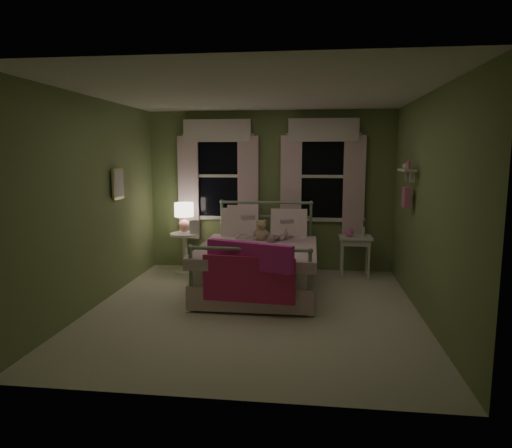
# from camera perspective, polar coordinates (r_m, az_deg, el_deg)

# --- Properties ---
(room_shell) EXTENTS (4.20, 4.20, 4.20)m
(room_shell) POSITION_cam_1_polar(r_m,az_deg,el_deg) (5.44, -0.29, 2.36)
(room_shell) COLOR silver
(room_shell) RESTS_ON ground
(bed) EXTENTS (1.58, 2.04, 1.18)m
(bed) POSITION_cam_1_polar(r_m,az_deg,el_deg) (6.40, 0.32, -5.07)
(bed) COLOR white
(bed) RESTS_ON ground
(pink_throw) EXTENTS (1.10, 0.46, 0.71)m
(pink_throw) POSITION_cam_1_polar(r_m,az_deg,el_deg) (5.37, -0.88, -5.21)
(pink_throw) COLOR #F32FAF
(pink_throw) RESTS_ON bed
(child_left) EXTENTS (0.29, 0.21, 0.72)m
(child_left) POSITION_cam_1_polar(r_m,az_deg,el_deg) (6.75, -1.56, 0.44)
(child_left) COLOR #F7D1DD
(child_left) RESTS_ON bed
(child_right) EXTENTS (0.44, 0.41, 0.73)m
(child_right) POSITION_cam_1_polar(r_m,az_deg,el_deg) (6.69, 3.18, 0.41)
(child_right) COLOR #F7D1DD
(child_right) RESTS_ON bed
(book_left) EXTENTS (0.21, 0.14, 0.26)m
(book_left) POSITION_cam_1_polar(r_m,az_deg,el_deg) (6.51, -1.89, 0.41)
(book_left) COLOR beige
(book_left) RESTS_ON child_left
(book_right) EXTENTS (0.20, 0.12, 0.26)m
(book_right) POSITION_cam_1_polar(r_m,az_deg,el_deg) (6.45, 3.03, -0.05)
(book_right) COLOR beige
(book_right) RESTS_ON child_right
(teddy_bear) EXTENTS (0.24, 0.20, 0.33)m
(teddy_bear) POSITION_cam_1_polar(r_m,az_deg,el_deg) (6.58, 0.65, -0.99)
(teddy_bear) COLOR tan
(teddy_bear) RESTS_ON bed
(nightstand_left) EXTENTS (0.46, 0.46, 0.65)m
(nightstand_left) POSITION_cam_1_polar(r_m,az_deg,el_deg) (7.45, -8.87, -2.88)
(nightstand_left) COLOR white
(nightstand_left) RESTS_ON ground
(table_lamp) EXTENTS (0.30, 0.30, 0.47)m
(table_lamp) POSITION_cam_1_polar(r_m,az_deg,el_deg) (7.36, -8.97, 1.21)
(table_lamp) COLOR #F79E92
(table_lamp) RESTS_ON nightstand_left
(book_nightstand) EXTENTS (0.23, 0.27, 0.02)m
(book_nightstand) POSITION_cam_1_polar(r_m,az_deg,el_deg) (7.30, -8.33, -1.19)
(book_nightstand) COLOR beige
(book_nightstand) RESTS_ON nightstand_left
(nightstand_right) EXTENTS (0.50, 0.40, 0.64)m
(nightstand_right) POSITION_cam_1_polar(r_m,az_deg,el_deg) (7.23, 12.31, -2.26)
(nightstand_right) COLOR white
(nightstand_right) RESTS_ON ground
(pink_toy) EXTENTS (0.14, 0.18, 0.14)m
(pink_toy) POSITION_cam_1_polar(r_m,az_deg,el_deg) (7.19, 11.56, -1.02)
(pink_toy) COLOR pink
(pink_toy) RESTS_ON nightstand_right
(bud_vase) EXTENTS (0.06, 0.06, 0.28)m
(bud_vase) POSITION_cam_1_polar(r_m,az_deg,el_deg) (7.25, 13.27, -0.34)
(bud_vase) COLOR white
(bud_vase) RESTS_ON nightstand_right
(window_left) EXTENTS (1.34, 0.13, 1.96)m
(window_left) POSITION_cam_1_polar(r_m,az_deg,el_deg) (7.55, -4.78, 6.56)
(window_left) COLOR black
(window_left) RESTS_ON room_shell
(window_right) EXTENTS (1.34, 0.13, 1.96)m
(window_right) POSITION_cam_1_polar(r_m,az_deg,el_deg) (7.40, 8.31, 6.45)
(window_right) COLOR black
(window_right) RESTS_ON room_shell
(wall_shelf) EXTENTS (0.15, 0.50, 0.60)m
(wall_shelf) POSITION_cam_1_polar(r_m,az_deg,el_deg) (6.19, 18.33, 4.77)
(wall_shelf) COLOR white
(wall_shelf) RESTS_ON room_shell
(framed_picture) EXTENTS (0.03, 0.32, 0.42)m
(framed_picture) POSITION_cam_1_polar(r_m,az_deg,el_deg) (6.53, -16.87, 4.81)
(framed_picture) COLOR beige
(framed_picture) RESTS_ON room_shell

